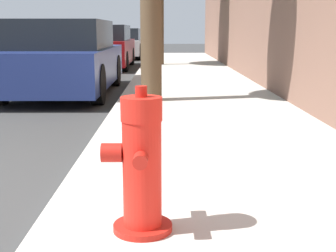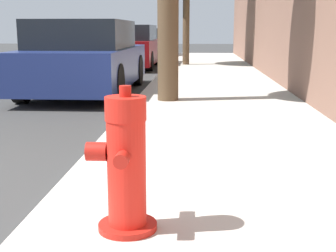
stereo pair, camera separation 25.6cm
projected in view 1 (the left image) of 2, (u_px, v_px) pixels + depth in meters
The scene contains 5 objects.
sidewalk_slab at pixel (256, 219), 2.93m from camera, with size 2.65×40.00×0.15m.
fire_hydrant at pixel (141, 167), 2.52m from camera, with size 0.38×0.40×0.80m.
parked_car_near at pixel (64, 59), 9.06m from camera, with size 1.85×4.42×1.42m.
parked_car_mid at pixel (104, 47), 15.30m from camera, with size 1.76×4.36×1.39m.
parked_car_far at pixel (123, 44), 20.81m from camera, with size 1.74×4.55×1.30m.
Camera 1 is at (2.50, -2.75, 1.24)m, focal length 50.00 mm.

